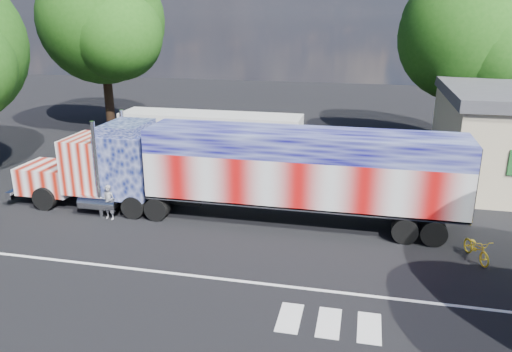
% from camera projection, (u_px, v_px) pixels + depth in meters
% --- Properties ---
extents(ground, '(100.00, 100.00, 0.00)m').
position_uv_depth(ground, '(240.00, 242.00, 20.37)').
color(ground, black).
extents(lane_markings, '(30.00, 2.67, 0.01)m').
position_uv_depth(lane_markings, '(262.00, 296.00, 16.51)').
color(lane_markings, silver).
rests_on(lane_markings, ground).
extents(semi_truck, '(20.97, 3.31, 4.47)m').
position_uv_depth(semi_truck, '(244.00, 170.00, 22.14)').
color(semi_truck, black).
rests_on(semi_truck, ground).
extents(coach_bus, '(10.99, 2.56, 3.20)m').
position_uv_depth(coach_bus, '(211.00, 139.00, 30.25)').
color(coach_bus, silver).
rests_on(coach_bus, ground).
extents(woman, '(0.64, 0.48, 1.61)m').
position_uv_depth(woman, '(109.00, 202.00, 22.46)').
color(woman, slate).
rests_on(woman, ground).
extents(bicycle, '(1.15, 1.86, 0.92)m').
position_uv_depth(bicycle, '(477.00, 248.00, 18.82)').
color(bicycle, gold).
rests_on(bicycle, ground).
extents(tree_nw_a, '(9.93, 9.45, 13.11)m').
position_uv_depth(tree_nw_a, '(103.00, 21.00, 37.47)').
color(tree_nw_a, black).
rests_on(tree_nw_a, ground).
extents(tree_ne_a, '(8.95, 8.52, 11.72)m').
position_uv_depth(tree_ne_a, '(467.00, 37.00, 32.67)').
color(tree_ne_a, black).
rests_on(tree_ne_a, ground).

